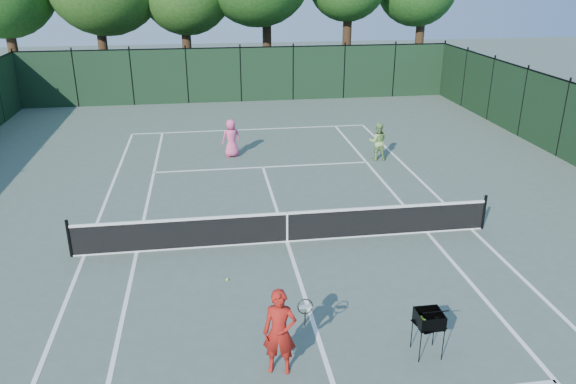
{
  "coord_description": "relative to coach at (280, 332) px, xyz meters",
  "views": [
    {
      "loc": [
        -2.05,
        -13.94,
        7.15
      ],
      "look_at": [
        0.18,
        1.0,
        1.1
      ],
      "focal_mm": 35.0,
      "sensor_mm": 36.0,
      "label": 1
    }
  ],
  "objects": [
    {
      "name": "ground",
      "position": [
        0.92,
        5.32,
        -0.87
      ],
      "size": [
        90.0,
        90.0,
        0.0
      ],
      "primitive_type": "plane",
      "color": "#49594E",
      "rests_on": "ground"
    },
    {
      "name": "sideline_doubles_left",
      "position": [
        -4.57,
        5.32,
        -0.87
      ],
      "size": [
        0.1,
        23.77,
        0.01
      ],
      "primitive_type": "cube",
      "color": "white",
      "rests_on": "ground"
    },
    {
      "name": "service_line_far",
      "position": [
        0.92,
        11.72,
        -0.87
      ],
      "size": [
        8.23,
        0.1,
        0.01
      ],
      "primitive_type": "cube",
      "color": "white",
      "rests_on": "ground"
    },
    {
      "name": "ball_hopper",
      "position": [
        2.94,
        0.06,
        -0.06
      ],
      "size": [
        0.6,
        0.6,
        0.96
      ],
      "rotation": [
        0.0,
        0.0,
        0.22
      ],
      "color": "black",
      "rests_on": "ground"
    },
    {
      "name": "loose_ball_midcourt",
      "position": [
        -0.85,
        3.44,
        -0.83
      ],
      "size": [
        0.07,
        0.07,
        0.07
      ],
      "primitive_type": "sphere",
      "color": "#CCED30",
      "rests_on": "ground"
    },
    {
      "name": "player_green",
      "position": [
        5.54,
        12.0,
        -0.12
      ],
      "size": [
        0.8,
        0.67,
        1.5
      ],
      "rotation": [
        0.0,
        0.0,
        2.99
      ],
      "color": "#8BB95C",
      "rests_on": "ground"
    },
    {
      "name": "fence_far",
      "position": [
        0.92,
        23.32,
        0.63
      ],
      "size": [
        24.0,
        0.05,
        3.0
      ],
      "primitive_type": "cube",
      "color": "black",
      "rests_on": "ground"
    },
    {
      "name": "sideline_singles_left",
      "position": [
        -3.2,
        5.32,
        -0.87
      ],
      "size": [
        0.1,
        23.77,
        0.01
      ],
      "primitive_type": "cube",
      "color": "white",
      "rests_on": "ground"
    },
    {
      "name": "sideline_singles_right",
      "position": [
        5.03,
        5.32,
        -0.87
      ],
      "size": [
        0.1,
        23.77,
        0.01
      ],
      "primitive_type": "cube",
      "color": "white",
      "rests_on": "ground"
    },
    {
      "name": "sideline_doubles_right",
      "position": [
        6.4,
        5.32,
        -0.87
      ],
      "size": [
        0.1,
        23.77,
        0.01
      ],
      "primitive_type": "cube",
      "color": "white",
      "rests_on": "ground"
    },
    {
      "name": "center_service_line",
      "position": [
        0.92,
        5.32,
        -0.87
      ],
      "size": [
        0.1,
        12.8,
        0.01
      ],
      "primitive_type": "cube",
      "color": "white",
      "rests_on": "ground"
    },
    {
      "name": "tennis_net",
      "position": [
        0.92,
        5.32,
        -0.39
      ],
      "size": [
        11.69,
        0.09,
        1.06
      ],
      "color": "black",
      "rests_on": "ground"
    },
    {
      "name": "baseline_far",
      "position": [
        0.92,
        17.2,
        -0.87
      ],
      "size": [
        10.97,
        0.1,
        0.01
      ],
      "primitive_type": "cube",
      "color": "white",
      "rests_on": "ground"
    },
    {
      "name": "coach",
      "position": [
        0.0,
        0.0,
        0.0
      ],
      "size": [
        1.03,
        0.56,
        1.73
      ],
      "rotation": [
        0.0,
        0.0,
        -0.23
      ],
      "color": "#A31A12",
      "rests_on": "ground"
    },
    {
      "name": "player_pink",
      "position": [
        -0.19,
        13.26,
        -0.1
      ],
      "size": [
        0.83,
        0.62,
        1.54
      ],
      "rotation": [
        0.0,
        0.0,
        3.32
      ],
      "color": "#EB5386",
      "rests_on": "ground"
    }
  ]
}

